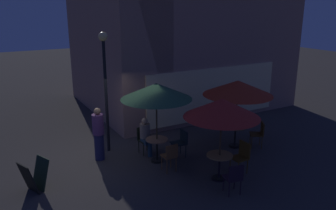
% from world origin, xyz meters
% --- Properties ---
extents(ground_plane, '(60.00, 60.00, 0.00)m').
position_xyz_m(ground_plane, '(0.00, 0.00, 0.00)').
color(ground_plane, '#35312F').
extents(cafe_building, '(8.99, 7.31, 7.34)m').
position_xyz_m(cafe_building, '(4.01, 3.59, 3.66)').
color(cafe_building, '#9C7565').
rests_on(cafe_building, ground).
extents(street_lamp_near_corner, '(0.29, 0.29, 3.97)m').
position_xyz_m(street_lamp_near_corner, '(0.18, 0.72, 2.64)').
color(street_lamp_near_corner, black).
rests_on(street_lamp_near_corner, ground).
extents(menu_sandwich_board, '(0.79, 0.75, 0.86)m').
position_xyz_m(menu_sandwich_board, '(-2.43, -0.83, 0.44)').
color(menu_sandwich_board, black).
rests_on(menu_sandwich_board, ground).
extents(cafe_table_0, '(0.73, 0.73, 0.75)m').
position_xyz_m(cafe_table_0, '(2.21, -2.72, 0.55)').
color(cafe_table_0, black).
rests_on(cafe_table_0, ground).
extents(cafe_table_1, '(0.77, 0.77, 0.74)m').
position_xyz_m(cafe_table_1, '(4.13, -1.12, 0.55)').
color(cafe_table_1, black).
rests_on(cafe_table_1, ground).
extents(cafe_table_2, '(0.69, 0.69, 0.75)m').
position_xyz_m(cafe_table_2, '(1.22, -0.83, 0.53)').
color(cafe_table_2, black).
rests_on(cafe_table_2, ground).
extents(patio_umbrella_0, '(2.08, 2.08, 2.37)m').
position_xyz_m(patio_umbrella_0, '(2.21, -2.72, 2.11)').
color(patio_umbrella_0, black).
rests_on(patio_umbrella_0, ground).
extents(patio_umbrella_1, '(2.34, 2.34, 2.36)m').
position_xyz_m(patio_umbrella_1, '(4.13, -1.12, 2.10)').
color(patio_umbrella_1, black).
rests_on(patio_umbrella_1, ground).
extents(patio_umbrella_2, '(2.16, 2.16, 2.53)m').
position_xyz_m(patio_umbrella_2, '(1.22, -0.83, 2.28)').
color(patio_umbrella_2, black).
rests_on(patio_umbrella_2, ground).
extents(cafe_chair_0, '(0.49, 0.49, 0.87)m').
position_xyz_m(cafe_chair_0, '(2.03, -3.57, 0.52)').
color(cafe_chair_0, black).
rests_on(cafe_chair_0, ground).
extents(cafe_chair_1, '(0.45, 0.45, 0.94)m').
position_xyz_m(cafe_chair_1, '(3.05, -2.69, 0.56)').
color(cafe_chair_1, '#533A14').
rests_on(cafe_chair_1, ground).
extents(cafe_chair_2, '(0.59, 0.59, 0.90)m').
position_xyz_m(cafe_chair_2, '(4.81, -1.57, 0.55)').
color(cafe_chair_2, '#523717').
rests_on(cafe_chair_2, ground).
extents(cafe_chair_3, '(0.42, 0.42, 0.88)m').
position_xyz_m(cafe_chair_3, '(1.15, -0.02, 0.54)').
color(cafe_chair_3, black).
rests_on(cafe_chair_3, ground).
extents(cafe_chair_4, '(0.39, 0.39, 0.88)m').
position_xyz_m(cafe_chair_4, '(1.23, -1.66, 0.55)').
color(cafe_chair_4, brown).
rests_on(cafe_chair_4, ground).
extents(cafe_chair_5, '(0.45, 0.45, 0.87)m').
position_xyz_m(cafe_chair_5, '(2.08, -0.86, 0.54)').
color(cafe_chair_5, black).
rests_on(cafe_chair_5, ground).
extents(patron_seated_0, '(0.36, 0.54, 1.24)m').
position_xyz_m(patron_seated_0, '(1.16, -0.15, 0.70)').
color(patron_seated_0, '#223849').
rests_on(patron_seated_0, ground).
extents(patron_standing_1, '(0.36, 0.36, 1.71)m').
position_xyz_m(patron_standing_1, '(-0.30, 0.21, 0.86)').
color(patron_standing_1, '#25274E').
rests_on(patron_standing_1, ground).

